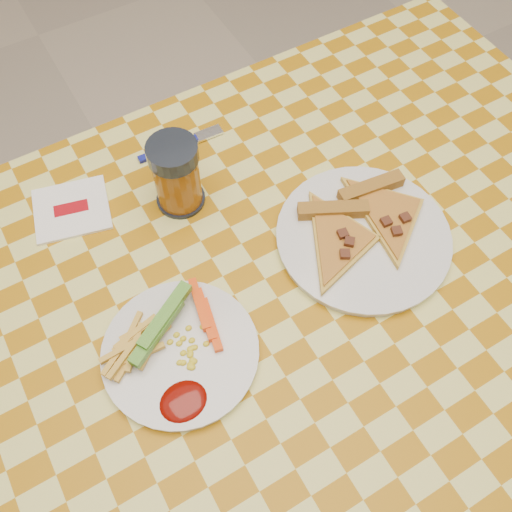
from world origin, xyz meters
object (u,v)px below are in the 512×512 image
object	(u,v)px
table	(276,319)
plate_left	(181,353)
plate_right	(363,238)
drink_glass	(177,175)

from	to	relation	value
table	plate_left	xyz separation A→B (m)	(-0.16, -0.01, 0.08)
plate_left	plate_right	size ratio (longest dim) A/B	0.80
table	plate_right	xyz separation A→B (m)	(0.16, 0.02, 0.08)
table	plate_right	bearing A→B (deg)	6.61
table	plate_right	size ratio (longest dim) A/B	4.95
table	plate_left	size ratio (longest dim) A/B	6.16
table	drink_glass	size ratio (longest dim) A/B	10.27
plate_right	plate_left	bearing A→B (deg)	-175.20
table	drink_glass	world-z (taller)	drink_glass
plate_right	drink_glass	bearing A→B (deg)	134.73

